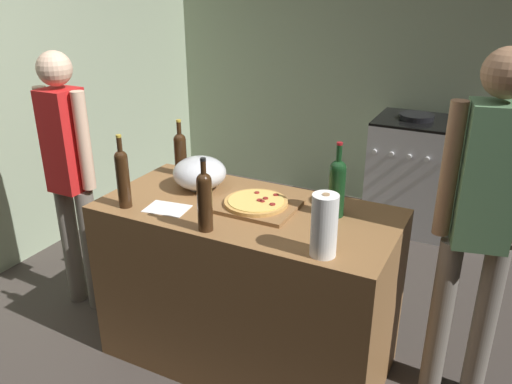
{
  "coord_description": "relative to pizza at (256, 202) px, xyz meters",
  "views": [
    {
      "loc": [
        1.28,
        -1.5,
        1.99
      ],
      "look_at": [
        0.18,
        0.68,
        0.96
      ],
      "focal_mm": 36.43,
      "sensor_mm": 36.0,
      "label": 1
    }
  ],
  "objects": [
    {
      "name": "mixing_bowl",
      "position": [
        -0.39,
        0.09,
        0.06
      ],
      "size": [
        0.29,
        0.29,
        0.18
      ],
      "color": "#B2B2B7",
      "rests_on": "counter"
    },
    {
      "name": "wine_bottle_dark",
      "position": [
        -0.6,
        0.22,
        0.11
      ],
      "size": [
        0.07,
        0.07,
        0.32
      ],
      "color": "#331E0F",
      "rests_on": "counter"
    },
    {
      "name": "recipe_sheet",
      "position": [
        -0.39,
        -0.21,
        -0.03
      ],
      "size": [
        0.23,
        0.18,
        0.0
      ],
      "primitive_type": "cube",
      "rotation": [
        0.0,
        0.0,
        0.14
      ],
      "color": "white",
      "rests_on": "counter"
    },
    {
      "name": "counter",
      "position": [
        -0.04,
        -0.03,
        -0.49
      ],
      "size": [
        1.49,
        0.72,
        0.91
      ],
      "primitive_type": "cube",
      "color": "olive",
      "rests_on": "ground_plane"
    },
    {
      "name": "kitchen_wall_left",
      "position": [
        -2.08,
        0.91,
        0.36
      ],
      "size": [
        0.1,
        3.62,
        2.6
      ],
      "primitive_type": "cube",
      "color": "#99A889",
      "rests_on": "ground_plane"
    },
    {
      "name": "wine_bottle_amber",
      "position": [
        -0.59,
        -0.28,
        0.13
      ],
      "size": [
        0.06,
        0.06,
        0.37
      ],
      "color": "#331E0F",
      "rests_on": "counter"
    },
    {
      "name": "kitchen_wall_rear",
      "position": [
        -0.21,
        2.47,
        0.36
      ],
      "size": [
        4.23,
        0.1,
        2.6
      ],
      "primitive_type": "cube",
      "color": "#99A889",
      "rests_on": "ground_plane"
    },
    {
      "name": "wine_bottle_green",
      "position": [
        -0.1,
        -0.32,
        0.12
      ],
      "size": [
        0.07,
        0.07,
        0.35
      ],
      "color": "#331E0F",
      "rests_on": "counter"
    },
    {
      "name": "ground_plane",
      "position": [
        -0.21,
        0.91,
        -0.95
      ],
      "size": [
        4.23,
        3.62,
        0.02
      ],
      "primitive_type": "cube",
      "color": "#3F3833"
    },
    {
      "name": "person_in_red",
      "position": [
        1.02,
        0.2,
        0.07
      ],
      "size": [
        0.39,
        0.25,
        1.73
      ],
      "color": "slate",
      "rests_on": "ground_plane"
    },
    {
      "name": "pizza",
      "position": [
        0.0,
        0.0,
        0.0
      ],
      "size": [
        0.32,
        0.32,
        0.03
      ],
      "color": "tan",
      "rests_on": "cutting_board"
    },
    {
      "name": "person_in_stripes",
      "position": [
        -1.22,
        -0.04,
        -0.03
      ],
      "size": [
        0.36,
        0.2,
        1.61
      ],
      "color": "slate",
      "rests_on": "ground_plane"
    },
    {
      "name": "stove",
      "position": [
        0.41,
        2.07,
        -0.48
      ],
      "size": [
        0.67,
        0.61,
        0.96
      ],
      "color": "#B7B7BC",
      "rests_on": "ground_plane"
    },
    {
      "name": "cutting_board",
      "position": [
        -0.0,
        -0.0,
        -0.02
      ],
      "size": [
        0.4,
        0.32,
        0.02
      ],
      "primitive_type": "cube",
      "color": "olive",
      "rests_on": "counter"
    },
    {
      "name": "paper_towel_roll",
      "position": [
        0.46,
        -0.29,
        0.1
      ],
      "size": [
        0.11,
        0.11,
        0.27
      ],
      "color": "white",
      "rests_on": "counter"
    },
    {
      "name": "wine_bottle_clear",
      "position": [
        0.38,
        0.09,
        0.13
      ],
      "size": [
        0.08,
        0.08,
        0.37
      ],
      "color": "#143819",
      "rests_on": "counter"
    }
  ]
}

